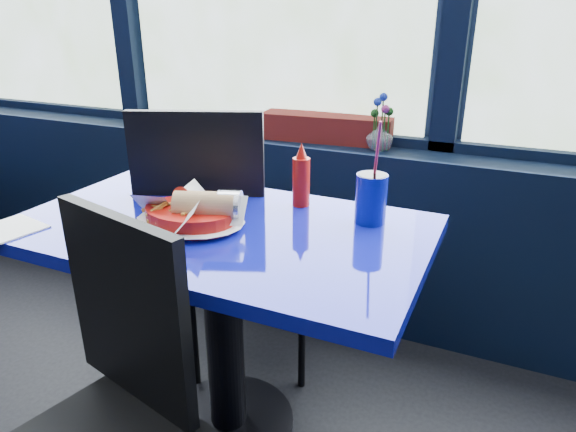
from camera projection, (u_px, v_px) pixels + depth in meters
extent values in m
cube|color=black|center=(264.00, 218.00, 2.47)|extent=(5.00, 0.26, 0.80)
cube|color=black|center=(270.00, 130.00, 2.38)|extent=(4.80, 0.08, 0.06)
cylinder|color=black|center=(229.00, 421.00, 1.76)|extent=(0.44, 0.44, 0.03)
cylinder|color=black|center=(225.00, 342.00, 1.64)|extent=(0.12, 0.12, 0.68)
cube|color=#0D1394|center=(219.00, 231.00, 1.49)|extent=(1.20, 0.70, 0.04)
cube|color=black|center=(127.00, 310.00, 1.15)|extent=(0.40, 0.13, 0.46)
cube|color=black|center=(251.00, 243.00, 1.96)|extent=(0.61, 0.61, 0.04)
cube|color=black|center=(198.00, 187.00, 1.72)|extent=(0.42, 0.20, 0.51)
cylinder|color=black|center=(303.00, 279.00, 2.24)|extent=(0.03, 0.03, 0.48)
cylinder|color=black|center=(302.00, 332.00, 1.87)|extent=(0.03, 0.03, 0.48)
cylinder|color=black|center=(213.00, 277.00, 2.25)|extent=(0.03, 0.03, 0.48)
cylinder|color=black|center=(193.00, 329.00, 1.88)|extent=(0.03, 0.03, 0.48)
cube|color=maroon|center=(326.00, 128.00, 2.21)|extent=(0.58, 0.19, 0.11)
imported|color=silver|center=(380.00, 137.00, 2.06)|extent=(0.12, 0.13, 0.11)
cylinder|color=#1E5919|center=(376.00, 128.00, 2.05)|extent=(0.01, 0.01, 0.18)
sphere|color=#203DBD|center=(378.00, 102.00, 2.01)|extent=(0.03, 0.03, 0.03)
cylinder|color=#1E5919|center=(384.00, 132.00, 2.03)|extent=(0.01, 0.01, 0.15)
sphere|color=#C2398B|center=(385.00, 109.00, 2.00)|extent=(0.03, 0.03, 0.03)
cylinder|color=#1E5919|center=(382.00, 125.00, 2.06)|extent=(0.01, 0.01, 0.20)
sphere|color=#203DBD|center=(384.00, 97.00, 2.02)|extent=(0.03, 0.03, 0.03)
cylinder|color=#1E5919|center=(374.00, 133.00, 2.08)|extent=(0.01, 0.01, 0.13)
sphere|color=#1E5919|center=(375.00, 113.00, 2.05)|extent=(0.03, 0.03, 0.03)
cylinder|color=#1E5919|center=(388.00, 133.00, 2.05)|extent=(0.01, 0.01, 0.14)
sphere|color=#1E5919|center=(389.00, 112.00, 2.01)|extent=(0.03, 0.03, 0.03)
cylinder|color=#B6140C|center=(190.00, 217.00, 1.47)|extent=(0.30, 0.30, 0.05)
cylinder|color=white|center=(190.00, 220.00, 1.48)|extent=(0.29, 0.29, 0.00)
cylinder|color=white|center=(230.00, 206.00, 1.45)|extent=(0.09, 0.11, 0.09)
sphere|color=brown|center=(183.00, 205.00, 1.45)|extent=(0.06, 0.06, 0.06)
cylinder|color=#B41D13|center=(181.00, 195.00, 1.45)|extent=(0.06, 0.06, 0.01)
cylinder|color=#B6140C|center=(301.00, 182.00, 1.61)|extent=(0.05, 0.05, 0.15)
cone|color=#B6140C|center=(301.00, 150.00, 1.57)|extent=(0.04, 0.04, 0.05)
cylinder|color=#0D1693|center=(371.00, 199.00, 1.48)|extent=(0.09, 0.09, 0.14)
cylinder|color=black|center=(372.00, 176.00, 1.45)|extent=(0.08, 0.08, 0.01)
cylinder|color=#DE2E55|center=(377.00, 154.00, 1.42)|extent=(0.03, 0.07, 0.20)
cube|color=white|center=(8.00, 229.00, 1.45)|extent=(0.19, 0.19, 0.00)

